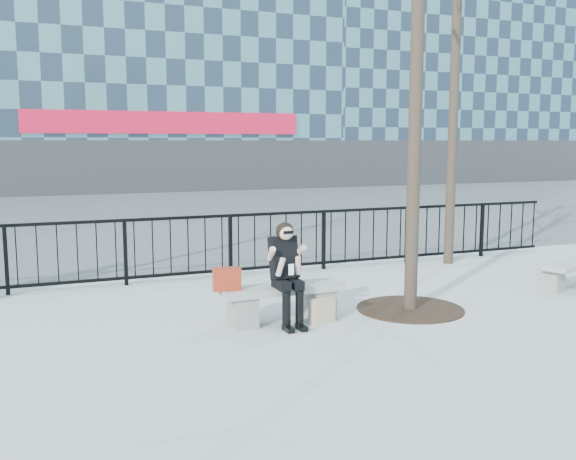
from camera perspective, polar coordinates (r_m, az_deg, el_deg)
name	(u,v)px	position (r m, az deg, el deg)	size (l,w,h in m)	color
ground	(283,322)	(8.54, -0.49, -8.16)	(120.00, 120.00, 0.00)	#A1A29C
street_surface	(124,210)	(22.95, -14.34, 1.76)	(60.00, 23.00, 0.01)	#474747
railing	(219,246)	(11.20, -6.12, -1.44)	(14.00, 0.06, 1.10)	black
building_right	(425,10)	(42.32, 12.05, 18.55)	(16.20, 10.20, 20.60)	slate
tree_grate	(410,309)	(9.29, 10.80, -6.89)	(1.50, 1.50, 0.02)	black
bench_main	(283,300)	(8.46, -0.49, -6.20)	(1.65, 0.46, 0.49)	slate
bench_second	(575,272)	(11.39, 24.14, -3.39)	(1.47, 0.41, 0.44)	slate
seated_woman	(287,274)	(8.23, -0.08, -3.96)	(0.50, 0.64, 1.34)	black
handbag	(227,279)	(8.16, -5.46, -4.36)	(0.35, 0.16, 0.29)	maroon
shopping_bag	(322,311)	(8.45, 3.08, -7.18)	(0.35, 0.13, 0.33)	beige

